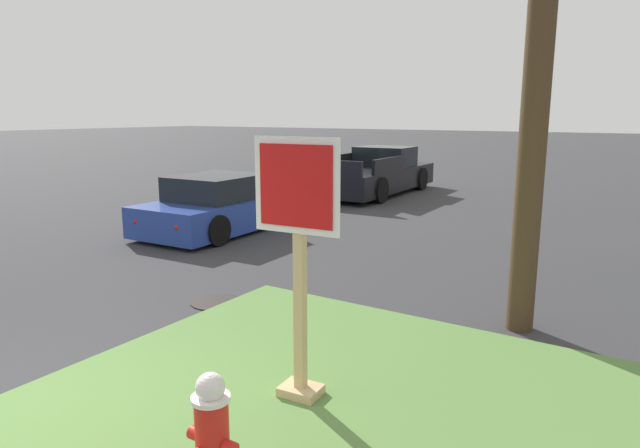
{
  "coord_description": "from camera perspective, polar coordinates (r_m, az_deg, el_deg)",
  "views": [
    {
      "loc": [
        4.62,
        -2.07,
        2.57
      ],
      "look_at": [
        1.31,
        3.07,
        1.36
      ],
      "focal_mm": 31.31,
      "sensor_mm": 36.0,
      "label": 1
    }
  ],
  "objects": [
    {
      "name": "stop_sign",
      "position": [
        4.81,
        -2.18,
        -4.77
      ],
      "size": [
        0.81,
        0.31,
        2.3
      ],
      "color": "tan",
      "rests_on": "grass_corner_patch"
    },
    {
      "name": "fire_hydrant",
      "position": [
        3.91,
        -10.98,
        -20.98
      ],
      "size": [
        0.38,
        0.34,
        0.89
      ],
      "color": "black",
      "rests_on": "grass_corner_patch"
    },
    {
      "name": "parked_sedan_blue",
      "position": [
        12.54,
        -9.98,
        1.78
      ],
      "size": [
        2.09,
        4.11,
        1.25
      ],
      "color": "#233D93",
      "rests_on": "ground"
    },
    {
      "name": "grass_corner_patch",
      "position": [
        4.95,
        3.23,
        -19.5
      ],
      "size": [
        5.72,
        4.97,
        0.08
      ],
      "primitive_type": "cube",
      "color": "#567F3D",
      "rests_on": "ground"
    },
    {
      "name": "pickup_truck_black",
      "position": [
        18.2,
        5.73,
        5.05
      ],
      "size": [
        2.28,
        5.59,
        1.48
      ],
      "color": "black",
      "rests_on": "ground"
    },
    {
      "name": "manhole_cover",
      "position": [
        7.92,
        -10.57,
        -7.83
      ],
      "size": [
        0.7,
        0.7,
        0.02
      ],
      "primitive_type": "cylinder",
      "color": "black",
      "rests_on": "ground"
    }
  ]
}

